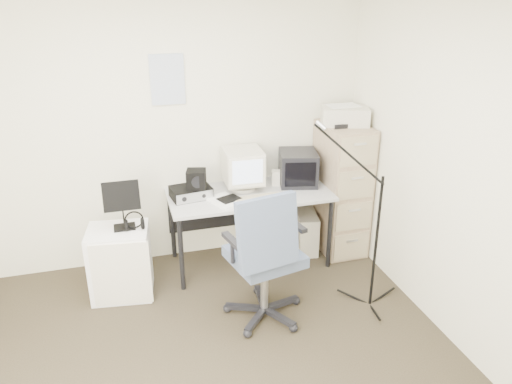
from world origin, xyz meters
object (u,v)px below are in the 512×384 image
object	(u,v)px
office_chair	(265,254)
side_cart	(121,262)
filing_cabinet	(341,189)
desk	(250,228)

from	to	relation	value
office_chair	side_cart	distance (m)	1.31
side_cart	filing_cabinet	bearing A→B (deg)	14.11
filing_cabinet	desk	distance (m)	0.99
office_chair	desk	bearing A→B (deg)	69.99
filing_cabinet	side_cart	xyz separation A→B (m)	(-2.16, -0.25, -0.34)
desk	office_chair	bearing A→B (deg)	-97.58
desk	side_cart	bearing A→B (deg)	-169.85
filing_cabinet	side_cart	distance (m)	2.20
desk	office_chair	world-z (taller)	office_chair
filing_cabinet	office_chair	world-z (taller)	filing_cabinet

